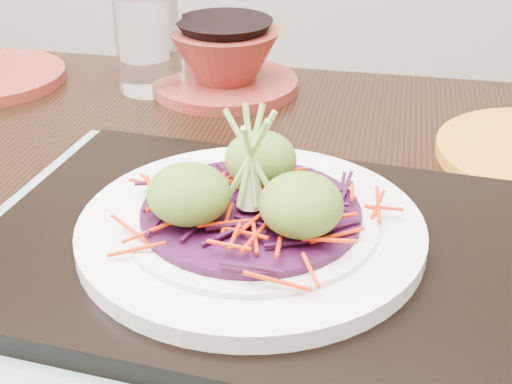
% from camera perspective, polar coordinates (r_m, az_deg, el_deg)
% --- Properties ---
extents(dining_table, '(1.18, 0.79, 0.73)m').
position_cam_1_polar(dining_table, '(0.65, -2.04, -9.62)').
color(dining_table, black).
rests_on(dining_table, ground).
extents(placemat, '(0.49, 0.40, 0.00)m').
position_cam_1_polar(placemat, '(0.54, -0.39, -5.38)').
color(placemat, gray).
rests_on(placemat, dining_table).
extents(serving_tray, '(0.42, 0.33, 0.02)m').
position_cam_1_polar(serving_tray, '(0.54, -0.40, -4.42)').
color(serving_tray, black).
rests_on(serving_tray, placemat).
extents(white_plate, '(0.26, 0.26, 0.02)m').
position_cam_1_polar(white_plate, '(0.53, -0.40, -2.85)').
color(white_plate, white).
rests_on(white_plate, serving_tray).
extents(cabbage_bed, '(0.16, 0.16, 0.01)m').
position_cam_1_polar(cabbage_bed, '(0.52, -0.41, -1.64)').
color(cabbage_bed, '#380B2D').
rests_on(cabbage_bed, white_plate).
extents(carrot_julienne, '(0.20, 0.20, 0.01)m').
position_cam_1_polar(carrot_julienne, '(0.52, -0.41, -0.89)').
color(carrot_julienne, red).
rests_on(carrot_julienne, cabbage_bed).
extents(guacamole_scoops, '(0.14, 0.12, 0.04)m').
position_cam_1_polar(guacamole_scoops, '(0.51, -0.43, 0.53)').
color(guacamole_scoops, '#597824').
rests_on(guacamole_scoops, cabbage_bed).
extents(scallion_garnish, '(0.06, 0.06, 0.09)m').
position_cam_1_polar(scallion_garnish, '(0.50, -0.42, 2.54)').
color(scallion_garnish, '#93CA50').
rests_on(scallion_garnish, cabbage_bed).
extents(water_glass, '(0.08, 0.08, 0.11)m').
position_cam_1_polar(water_glass, '(0.86, -8.50, 11.73)').
color(water_glass, white).
rests_on(water_glass, dining_table).
extents(terracotta_bowl_set, '(0.22, 0.22, 0.07)m').
position_cam_1_polar(terracotta_bowl_set, '(0.86, -2.49, 10.26)').
color(terracotta_bowl_set, maroon).
rests_on(terracotta_bowl_set, dining_table).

